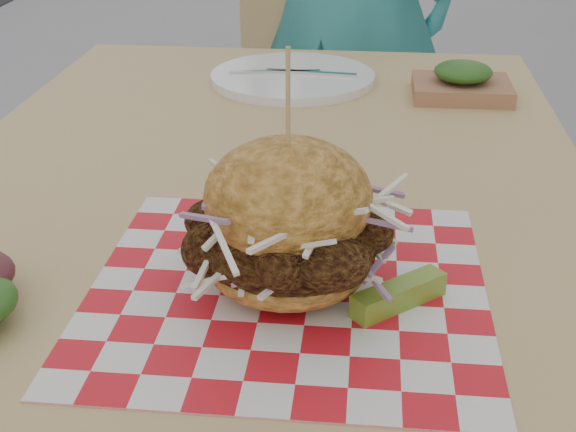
% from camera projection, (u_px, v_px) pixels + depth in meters
% --- Properties ---
extents(patio_table, '(0.80, 1.20, 0.75)m').
position_uv_depth(patio_table, '(262.00, 233.00, 1.01)').
color(patio_table, tan).
rests_on(patio_table, ground).
extents(patio_chair, '(0.50, 0.51, 0.95)m').
position_uv_depth(patio_chair, '(326.00, 85.00, 1.98)').
color(patio_chair, tan).
rests_on(patio_chair, ground).
extents(paper_liner, '(0.36, 0.36, 0.00)m').
position_uv_depth(paper_liner, '(288.00, 288.00, 0.73)').
color(paper_liner, red).
rests_on(paper_liner, patio_table).
extents(sandwich, '(0.20, 0.20, 0.22)m').
position_uv_depth(sandwich, '(288.00, 227.00, 0.71)').
color(sandwich, gold).
rests_on(sandwich, paper_liner).
extents(pickle_spear, '(0.09, 0.08, 0.02)m').
position_uv_depth(pickle_spear, '(399.00, 295.00, 0.70)').
color(pickle_spear, olive).
rests_on(pickle_spear, paper_liner).
extents(place_setting, '(0.27, 0.27, 0.02)m').
position_uv_depth(place_setting, '(293.00, 77.00, 1.32)').
color(place_setting, white).
rests_on(place_setting, patio_table).
extents(kraft_tray, '(0.15, 0.12, 0.06)m').
position_uv_depth(kraft_tray, '(462.00, 83.00, 1.24)').
color(kraft_tray, '#9B6746').
rests_on(kraft_tray, patio_table).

